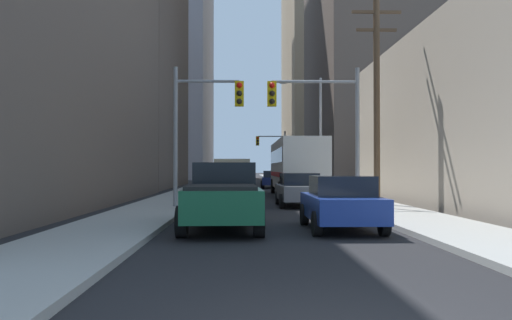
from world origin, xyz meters
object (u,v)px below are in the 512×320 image
city_bus (296,165)px  sedan_silver (230,190)px  traffic_signal_near_left (205,114)px  sedan_navy (272,179)px  pickup_truck_green (223,196)px  sedan_black (235,180)px  sedan_grey (299,189)px  cargo_van_beige (232,176)px  sedan_blue (341,203)px  traffic_signal_far_right (272,148)px  traffic_signal_near_right (318,114)px

city_bus → sedan_silver: size_ratio=2.71×
traffic_signal_near_left → sedan_navy: bearing=80.0°
pickup_truck_green → sedan_black: 28.80m
sedan_grey → traffic_signal_near_left: (-4.15, -1.72, 3.23)m
pickup_truck_green → cargo_van_beige: 16.75m
cargo_van_beige → sedan_grey: 8.54m
sedan_grey → sedan_black: size_ratio=1.01×
sedan_blue → traffic_signal_far_right: 45.61m
sedan_blue → sedan_black: bearing=96.6°
sedan_blue → traffic_signal_far_right: traffic_signal_far_right is taller
sedan_black → sedan_blue: bearing=-83.4°
sedan_silver → sedan_black: bearing=90.2°
sedan_silver → city_bus: bearing=67.1°
traffic_signal_near_left → sedan_silver: bearing=49.0°
sedan_grey → cargo_van_beige: bearing=112.2°
sedan_blue → traffic_signal_far_right: (0.68, 45.49, 3.25)m
sedan_silver → traffic_signal_far_right: 37.20m
sedan_grey → sedan_navy: bearing=89.8°
sedan_grey → sedan_black: same height
sedan_grey → traffic_signal_near_left: traffic_signal_near_left is taller
sedan_navy → traffic_signal_near_right: (0.59, -23.82, 3.28)m
sedan_blue → sedan_grey: (-0.19, 9.19, 0.00)m
pickup_truck_green → traffic_signal_far_right: bearing=85.0°
sedan_blue → sedan_black: 29.34m
city_bus → sedan_grey: bearing=-95.0°
sedan_blue → sedan_grey: 9.20m
cargo_van_beige → city_bus: bearing=11.1°
traffic_signal_near_right → traffic_signal_far_right: 38.01m
sedan_grey → sedan_black: (-3.18, 19.95, 0.00)m
city_bus → sedan_blue: bearing=-91.8°
pickup_truck_green → traffic_signal_near_left: traffic_signal_near_left is taller
sedan_grey → city_bus: bearing=85.0°
pickup_truck_green → sedan_silver: (-0.02, 8.31, -0.16)m
sedan_grey → sedan_silver: same height
pickup_truck_green → traffic_signal_near_left: (-1.04, 7.13, 3.07)m
sedan_blue → traffic_signal_far_right: bearing=89.1°
sedan_black → traffic_signal_far_right: (4.06, 16.34, 3.25)m
traffic_signal_near_left → sedan_grey: bearing=22.5°
traffic_signal_near_left → traffic_signal_near_right: bearing=0.0°
sedan_grey → traffic_signal_near_left: size_ratio=0.71×
sedan_grey → sedan_silver: bearing=-170.1°
cargo_van_beige → sedan_silver: 8.45m
sedan_grey → traffic_signal_near_right: bearing=-69.4°
cargo_van_beige → traffic_signal_far_right: 28.83m
traffic_signal_near_left → traffic_signal_far_right: 38.34m
sedan_blue → sedan_navy: bearing=90.2°
sedan_navy → sedan_silver: bearing=-98.0°
pickup_truck_green → traffic_signal_near_right: (3.75, 7.13, 3.12)m
city_bus → pickup_truck_green: 17.97m
sedan_grey → traffic_signal_far_right: bearing=88.6°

